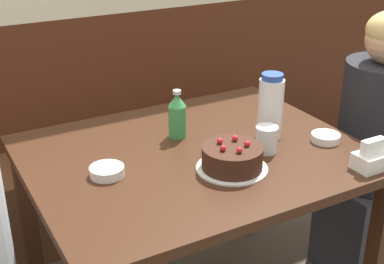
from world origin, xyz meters
The scene contains 10 objects.
bench_seat centered at (0.00, 0.83, 0.22)m, with size 2.14×0.38×0.43m.
dining_table centered at (0.00, 0.00, 0.66)m, with size 1.14×0.92×0.76m.
birthday_cake centered at (0.04, -0.17, 0.80)m, with size 0.23×0.23×0.10m.
water_pitcher centered at (0.30, -0.03, 0.88)m, with size 0.09×0.09×0.24m.
soju_bottle centered at (0.01, 0.14, 0.85)m, with size 0.07×0.07×0.18m.
napkin_holder centered at (0.44, -0.39, 0.80)m, with size 0.11×0.08×0.11m.
bowl_soup_white centered at (0.45, -0.16, 0.78)m, with size 0.10×0.10×0.03m.
bowl_rice_small centered at (-0.33, -0.02, 0.78)m, with size 0.11×0.11×0.03m.
glass_water_tall centered at (0.22, -0.12, 0.81)m, with size 0.08×0.08×0.09m.
person_pale_blue_shirt centered at (0.83, -0.07, 0.57)m, with size 0.34×0.32×1.18m.
Camera 1 is at (-0.82, -1.45, 1.59)m, focal length 50.00 mm.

